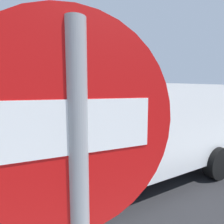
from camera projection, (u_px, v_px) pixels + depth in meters
The scene contains 6 objects.
ground_plane at pixel (26, 161), 5.35m from camera, with size 80.00×80.00×0.00m, color #262628.
lane_marking_centre at pixel (108, 143), 7.17m from camera, with size 28.00×0.16×0.01m, color #E0D14C.
white_van at pixel (130, 126), 4.14m from camera, with size 5.42×2.82×2.20m.
car_green_mid_road at pixel (99, 113), 10.38m from camera, with size 4.09×2.03×1.60m.
tree_centre_verge at pixel (134, 74), 17.43m from camera, with size 2.62×2.62×4.82m.
tree_right_verge at pixel (96, 54), 13.86m from camera, with size 2.77×2.77×6.03m.
Camera 1 is at (-1.11, -5.63, 2.08)m, focal length 29.15 mm.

